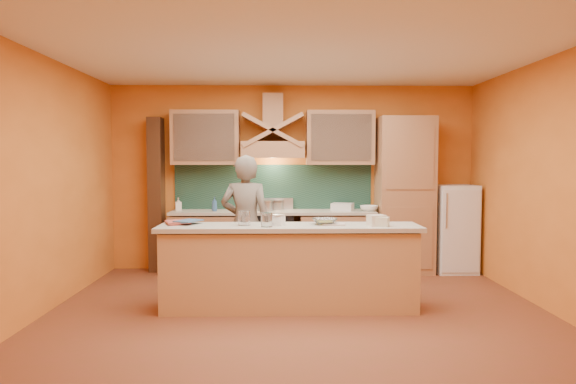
{
  "coord_description": "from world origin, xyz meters",
  "views": [
    {
      "loc": [
        -0.22,
        -5.35,
        1.66
      ],
      "look_at": [
        -0.1,
        0.9,
        1.28
      ],
      "focal_mm": 32.0,
      "sensor_mm": 36.0,
      "label": 1
    }
  ],
  "objects_px": {
    "fridge": "(454,228)",
    "kitchen_scale": "(278,221)",
    "mixing_bowl": "(325,221)",
    "stove": "(273,242)",
    "person": "(246,224)"
  },
  "relations": [
    {
      "from": "fridge",
      "to": "kitchen_scale",
      "type": "xyz_separation_m",
      "value": [
        -2.62,
        -1.9,
        0.35
      ]
    },
    {
      "from": "kitchen_scale",
      "to": "mixing_bowl",
      "type": "height_order",
      "value": "kitchen_scale"
    },
    {
      "from": "stove",
      "to": "person",
      "type": "xyz_separation_m",
      "value": [
        -0.33,
        -1.19,
        0.42
      ]
    },
    {
      "from": "fridge",
      "to": "kitchen_scale",
      "type": "distance_m",
      "value": 3.26
    },
    {
      "from": "fridge",
      "to": "person",
      "type": "height_order",
      "value": "person"
    },
    {
      "from": "person",
      "to": "mixing_bowl",
      "type": "height_order",
      "value": "person"
    },
    {
      "from": "kitchen_scale",
      "to": "stove",
      "type": "bearing_deg",
      "value": 114.61
    },
    {
      "from": "person",
      "to": "mixing_bowl",
      "type": "bearing_deg",
      "value": 151.71
    },
    {
      "from": "stove",
      "to": "fridge",
      "type": "height_order",
      "value": "fridge"
    },
    {
      "from": "stove",
      "to": "kitchen_scale",
      "type": "height_order",
      "value": "kitchen_scale"
    },
    {
      "from": "kitchen_scale",
      "to": "person",
      "type": "bearing_deg",
      "value": 141.83
    },
    {
      "from": "person",
      "to": "mixing_bowl",
      "type": "relative_size",
      "value": 6.13
    },
    {
      "from": "fridge",
      "to": "kitchen_scale",
      "type": "height_order",
      "value": "fridge"
    },
    {
      "from": "fridge",
      "to": "kitchen_scale",
      "type": "bearing_deg",
      "value": -144.01
    },
    {
      "from": "mixing_bowl",
      "to": "person",
      "type": "bearing_deg",
      "value": 144.67
    }
  ]
}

